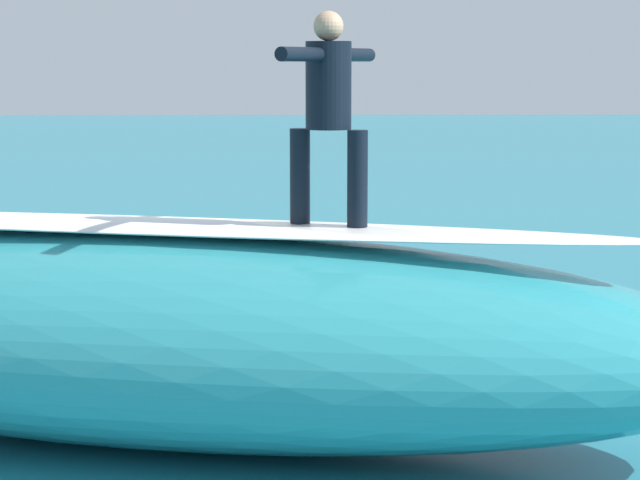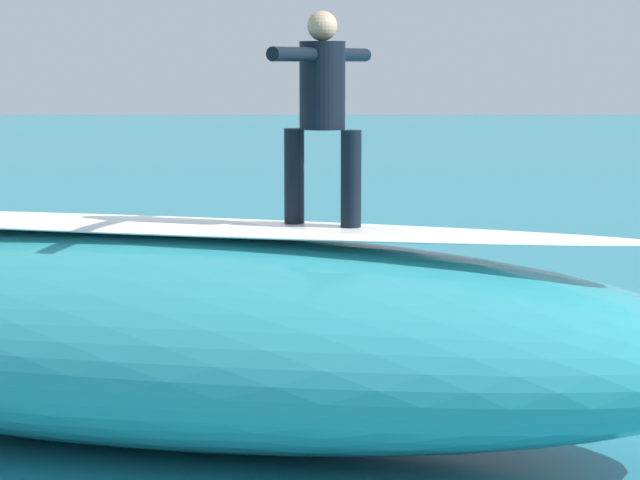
{
  "view_description": "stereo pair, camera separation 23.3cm",
  "coord_description": "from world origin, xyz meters",
  "px_view_note": "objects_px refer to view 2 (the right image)",
  "views": [
    {
      "loc": [
        -0.6,
        12.0,
        3.1
      ],
      "look_at": [
        -0.87,
        0.08,
        1.35
      ],
      "focal_mm": 68.45,
      "sensor_mm": 36.0,
      "label": 1
    },
    {
      "loc": [
        -0.83,
        12.01,
        3.1
      ],
      "look_at": [
        -0.87,
        0.08,
        1.35
      ],
      "focal_mm": 68.45,
      "sensor_mm": 36.0,
      "label": 2
    }
  ],
  "objects_px": {
    "surfboard_paddling": "(319,319)",
    "surfboard_riding": "(322,230)",
    "surfer_paddling": "(318,303)",
    "surfer_riding": "(322,101)"
  },
  "relations": [
    {
      "from": "surfboard_riding",
      "to": "surfer_paddling",
      "type": "bearing_deg",
      "value": -62.35
    },
    {
      "from": "surfboard_riding",
      "to": "surfboard_paddling",
      "type": "relative_size",
      "value": 0.84
    },
    {
      "from": "surfboard_paddling",
      "to": "surfer_paddling",
      "type": "bearing_deg",
      "value": -180.0
    },
    {
      "from": "surfboard_riding",
      "to": "surfboard_paddling",
      "type": "distance_m",
      "value": 5.18
    },
    {
      "from": "surfer_riding",
      "to": "surfboard_paddling",
      "type": "bearing_deg",
      "value": -62.4
    },
    {
      "from": "surfboard_paddling",
      "to": "surfboard_riding",
      "type": "bearing_deg",
      "value": -1.94
    },
    {
      "from": "surfboard_riding",
      "to": "surfer_paddling",
      "type": "height_order",
      "value": "surfboard_riding"
    },
    {
      "from": "surfer_riding",
      "to": "surfboard_paddling",
      "type": "distance_m",
      "value": 5.61
    },
    {
      "from": "surfboard_riding",
      "to": "surfboard_paddling",
      "type": "xyz_separation_m",
      "value": [
        0.02,
        -4.88,
        -1.75
      ]
    },
    {
      "from": "surfer_paddling",
      "to": "surfboard_paddling",
      "type": "bearing_deg",
      "value": 0.0
    }
  ]
}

